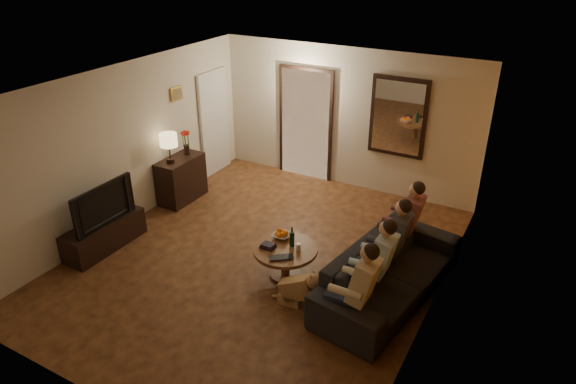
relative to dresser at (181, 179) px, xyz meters
The scene contains 33 objects.
floor 2.48m from the dresser, 23.04° to the right, with size 5.00×6.00×0.01m, color #3A1D0F.
ceiling 3.29m from the dresser, 23.04° to the right, with size 5.00×6.00×0.01m, color white.
back_wall 3.17m from the dresser, 42.24° to the left, with size 5.00×0.02×2.60m, color beige.
front_wall 4.64m from the dresser, 60.38° to the right, with size 5.00×0.02×2.60m, color beige.
left_wall 1.34m from the dresser, 104.64° to the right, with size 0.02×6.00×2.60m, color beige.
right_wall 4.93m from the dresser, 11.39° to the right, with size 0.02×6.00×2.60m, color beige.
orange_accent 4.92m from the dresser, 11.41° to the right, with size 0.01×6.00×2.60m, color #C25C21.
kitchen_doorway 2.57m from the dresser, 54.37° to the left, with size 1.00×0.06×2.10m, color #FFE0A5.
door_trim 2.56m from the dresser, 54.24° to the left, with size 1.12×0.04×2.22m, color black.
fridge_glimpse 2.69m from the dresser, 50.03° to the left, with size 0.45×0.03×1.70m, color silver.
mirror_frame 3.97m from the dresser, 31.65° to the left, with size 1.00×0.05×1.40m, color black.
mirror_glass 3.96m from the dresser, 31.26° to the left, with size 0.86×0.02×1.26m, color white.
white_door 1.49m from the dresser, 98.89° to the left, with size 0.06×0.85×2.04m, color white.
framed_art 1.51m from the dresser, 122.66° to the left, with size 0.03×0.28×0.24m, color #B28C33.
art_canvas 1.50m from the dresser, 120.84° to the left, with size 0.01×0.22×0.18m, color brown.
dresser is the anchor object (origin of this frame).
table_lamp 0.71m from the dresser, 90.00° to the right, with size 0.30×0.30×0.54m, color beige, non-canonical shape.
flower_vase 0.66m from the dresser, 90.00° to the left, with size 0.14×0.14×0.44m, color red, non-canonical shape.
tv_stand 1.85m from the dresser, 90.00° to the right, with size 0.45×1.31×0.44m, color black.
tv 1.87m from the dresser, 90.00° to the right, with size 0.15×1.11×0.64m, color black.
sofa 4.28m from the dresser, 11.68° to the right, with size 0.97×2.48×0.72m, color black.
person_a 4.46m from the dresser, 23.35° to the right, with size 0.60×0.40×1.20m, color tan, non-canonical shape.
person_b 4.26m from the dresser, 15.91° to the right, with size 0.60×0.40×1.20m, color tan, non-canonical shape.
person_c 4.13m from the dresser, ahead, with size 0.60×0.40×1.20m, color tan, non-canonical shape.
person_d 4.10m from the dresser, ahead, with size 0.60×0.40×1.20m, color tan, non-canonical shape.
dog 3.62m from the dresser, 26.83° to the right, with size 0.56×0.24×0.56m, color tan, non-canonical shape.
coffee_table 3.01m from the dresser, 22.35° to the right, with size 0.89×0.89×0.45m, color brown.
bowl 2.76m from the dresser, 19.54° to the right, with size 0.26×0.26×0.06m, color white.
oranges 2.76m from the dresser, 19.54° to the right, with size 0.20×0.20×0.08m, color orange, non-canonical shape.
wine_bottle 3.02m from the dresser, 20.22° to the right, with size 0.07×0.07×0.31m, color black, non-canonical shape.
wine_glass 3.15m from the dresser, 20.26° to the right, with size 0.06×0.06×0.10m, color silver.
book_stack 2.84m from the dresser, 25.90° to the right, with size 0.20×0.15×0.07m, color black, non-canonical shape.
laptop 3.21m from the dresser, 26.29° to the right, with size 0.33×0.21×0.03m, color black.
Camera 1 is at (3.45, -5.38, 4.31)m, focal length 32.00 mm.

